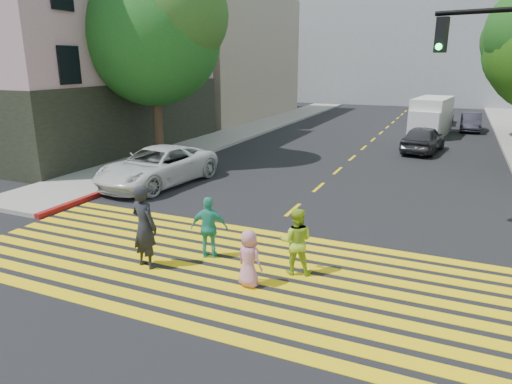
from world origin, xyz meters
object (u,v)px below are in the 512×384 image
Objects in this scene: tree_left at (154,30)px; pedestrian_woman at (296,241)px; pedestrian_man at (144,227)px; silver_car at (441,115)px; pedestrian_extra at (209,228)px; dark_car_parked at (471,122)px; pedestrian_child at (249,259)px; white_van at (431,118)px; white_sedan at (157,166)px; dark_car_near at (423,139)px.

pedestrian_woman is at bearing -42.46° from tree_left.
silver_car is at bearing -86.41° from pedestrian_man.
pedestrian_extra reaches higher than dark_car_parked.
pedestrian_woman reaches higher than pedestrian_child.
pedestrian_extra is (1.11, 1.05, -0.22)m from pedestrian_man.
pedestrian_man is at bearing 3.83° from pedestrian_woman.
dark_car_parked is 0.71× the size of white_van.
pedestrian_extra is at bearing -123.19° from pedestrian_man.
pedestrian_extra is (7.85, -9.23, -5.26)m from tree_left.
pedestrian_child is at bearing -35.59° from white_sedan.
pedestrian_man is at bearing -104.82° from dark_car_parked.
pedestrian_child is 0.81× the size of pedestrian_extra.
pedestrian_child and silver_car have the same top height.
pedestrian_woman reaches higher than silver_car.
tree_left is at bearing 61.31° from silver_car.
pedestrian_child is 0.34× the size of dark_car_parked.
dark_car_near is 0.79× the size of white_van.
pedestrian_child is 1.78m from pedestrian_extra.
dark_car_parked is (13.98, 16.46, -5.42)m from tree_left.
tree_left is 2.06× the size of silver_car.
white_sedan is 19.49m from white_van.
dark_car_near is (3.72, 16.36, -0.07)m from pedestrian_extra.
tree_left is at bearing -130.02° from dark_car_parked.
dark_car_parked is at bearing 49.66° from tree_left.
pedestrian_extra is 29.33m from silver_car.
pedestrian_child is at bearing 39.77° from pedestrian_woman.
pedestrian_extra is at bearing -37.97° from white_sedan.
pedestrian_man is 1.28× the size of pedestrian_woman.
silver_car reaches higher than dark_car_parked.
pedestrian_woman is at bearing -27.97° from white_sedan.
white_van is (1.47, 22.54, 0.36)m from pedestrian_woman.
tree_left is 2.16× the size of dark_car_near.
dark_car_parked is at bearing -91.80° from pedestrian_man.
pedestrian_woman reaches higher than dark_car_parked.
white_van is at bearing -115.47° from pedestrian_extra.
pedestrian_extra is 0.36× the size of silver_car.
pedestrian_woman is at bearing 93.09° from dark_car_near.
pedestrian_child is 27.05m from dark_car_parked.
dark_car_near is at bearing -109.47° from pedestrian_woman.
dark_car_parked is (2.41, 9.33, -0.09)m from dark_car_near.
silver_car is (11.92, 19.82, -5.40)m from tree_left.
dark_car_near is (4.83, 17.41, -0.29)m from pedestrian_man.
tree_left is 13.29m from pedestrian_man.
dark_car_near is at bearing -80.77° from pedestrian_child.
pedestrian_child is at bearing -164.54° from pedestrian_man.
tree_left is 4.51× the size of pedestrian_man.
dark_car_near reaches higher than silver_car.
pedestrian_extra is 16.78m from dark_car_near.
silver_car is 6.52m from white_van.
pedestrian_man is 2.63m from pedestrian_child.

